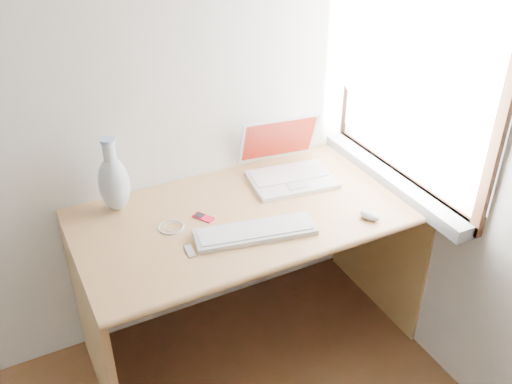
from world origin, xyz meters
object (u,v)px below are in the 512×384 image
external_keyboard (255,232)px  laptop (287,166)px  vase (114,182)px  desk (243,242)px

external_keyboard → laptop: bearing=56.7°
laptop → vase: size_ratio=1.22×
desk → vase: 0.64m
desk → vase: vase is taller
external_keyboard → vase: (-0.43, 0.42, 0.12)m
desk → external_keyboard: (-0.06, -0.25, 0.24)m
desk → external_keyboard: bearing=-104.4°
desk → external_keyboard: 0.35m
laptop → vase: 0.77m
desk → external_keyboard: external_keyboard is taller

